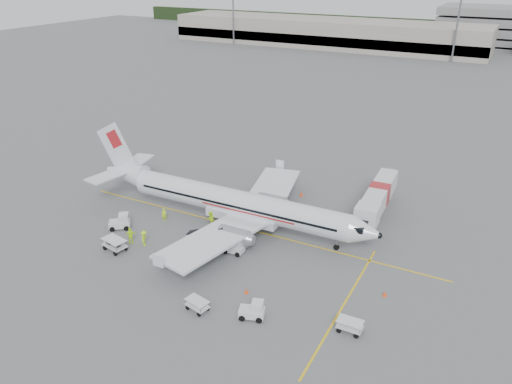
# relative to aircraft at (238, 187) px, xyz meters

# --- Properties ---
(ground) EXTENTS (360.00, 360.00, 0.00)m
(ground) POSITION_rel_aircraft_xyz_m (1.44, -0.34, -4.80)
(ground) COLOR #56595B
(stripe_lead) EXTENTS (44.00, 0.20, 0.01)m
(stripe_lead) POSITION_rel_aircraft_xyz_m (1.44, -0.34, -4.79)
(stripe_lead) COLOR yellow
(stripe_lead) RESTS_ON ground
(stripe_cross) EXTENTS (0.20, 20.00, 0.01)m
(stripe_cross) POSITION_rel_aircraft_xyz_m (15.44, -8.34, -4.79)
(stripe_cross) COLOR yellow
(stripe_cross) RESTS_ON ground
(terminal_west) EXTENTS (110.00, 22.00, 9.00)m
(terminal_west) POSITION_rel_aircraft_xyz_m (-38.56, 129.66, -0.30)
(terminal_west) COLOR gray
(terminal_west) RESTS_ON ground
(treeline) EXTENTS (300.00, 3.00, 6.00)m
(treeline) POSITION_rel_aircraft_xyz_m (1.44, 174.66, -1.80)
(treeline) COLOR black
(treeline) RESTS_ON ground
(mast_west) EXTENTS (3.20, 1.20, 22.00)m
(mast_west) POSITION_rel_aircraft_xyz_m (-68.56, 117.66, 6.20)
(mast_west) COLOR slate
(mast_west) RESTS_ON ground
(mast_center) EXTENTS (3.20, 1.20, 22.00)m
(mast_center) POSITION_rel_aircraft_xyz_m (6.44, 117.66, 6.20)
(mast_center) COLOR slate
(mast_center) RESTS_ON ground
(aircraft) EXTENTS (35.05, 27.59, 9.60)m
(aircraft) POSITION_rel_aircraft_xyz_m (0.00, 0.00, 0.00)
(aircraft) COLOR white
(aircraft) RESTS_ON ground
(jet_bridge) EXTENTS (3.47, 14.97, 3.90)m
(jet_bridge) POSITION_rel_aircraft_xyz_m (13.41, 9.79, -2.85)
(jet_bridge) COLOR silver
(jet_bridge) RESTS_ON ground
(belt_loader) EXTENTS (5.43, 2.62, 2.83)m
(belt_loader) POSITION_rel_aircraft_xyz_m (-0.96, -4.87, -3.39)
(belt_loader) COLOR silver
(belt_loader) RESTS_ON ground
(tug_fore) EXTENTS (2.41, 1.81, 1.65)m
(tug_fore) POSITION_rel_aircraft_xyz_m (9.06, -13.64, -3.97)
(tug_fore) COLOR silver
(tug_fore) RESTS_ON ground
(tug_mid) EXTENTS (2.12, 1.26, 1.60)m
(tug_mid) POSITION_rel_aircraft_xyz_m (2.55, -5.37, -4.00)
(tug_mid) COLOR silver
(tug_mid) RESTS_ON ground
(tug_aft) EXTENTS (2.64, 2.41, 1.78)m
(tug_aft) POSITION_rel_aircraft_xyz_m (-11.45, -6.88, -3.91)
(tug_aft) COLOR silver
(tug_aft) RESTS_ON ground
(cart_loaded_a) EXTENTS (2.39, 1.84, 1.10)m
(cart_loaded_a) POSITION_rel_aircraft_xyz_m (-1.30, -7.53, -4.25)
(cart_loaded_a) COLOR silver
(cart_loaded_a) RESTS_ON ground
(cart_loaded_b) EXTENTS (2.81, 1.99, 1.34)m
(cart_loaded_b) POSITION_rel_aircraft_xyz_m (-8.68, -10.75, -4.13)
(cart_loaded_b) COLOR silver
(cart_loaded_b) RESTS_ON ground
(cart_empty_a) EXTENTS (2.25, 1.62, 1.06)m
(cart_empty_a) POSITION_rel_aircraft_xyz_m (4.45, -14.97, -4.27)
(cart_empty_a) COLOR silver
(cart_empty_a) RESTS_ON ground
(cart_empty_b) EXTENTS (2.11, 1.26, 1.09)m
(cart_empty_b) POSITION_rel_aircraft_xyz_m (16.95, -11.50, -4.25)
(cart_empty_b) COLOR silver
(cart_empty_b) RESTS_ON ground
(cone_nose) EXTENTS (0.35, 0.35, 0.58)m
(cone_nose) POSITION_rel_aircraft_xyz_m (18.29, -5.44, -4.51)
(cone_nose) COLOR #F74A10
(cone_nose) RESTS_ON ground
(cone_port) EXTENTS (0.41, 0.41, 0.66)m
(cone_port) POSITION_rel_aircraft_xyz_m (3.35, 10.55, -4.47)
(cone_port) COLOR #F74A10
(cone_port) RESTS_ON ground
(cone_stbd) EXTENTS (0.35, 0.35, 0.57)m
(cone_stbd) POSITION_rel_aircraft_xyz_m (7.02, -10.86, -4.51)
(cone_stbd) COLOR #F74A10
(cone_stbd) RESTS_ON ground
(crew_a) EXTENTS (0.69, 0.64, 1.59)m
(crew_a) POSITION_rel_aircraft_xyz_m (-8.07, -3.11, -4.00)
(crew_a) COLOR #AADF10
(crew_a) RESTS_ON ground
(crew_b) EXTENTS (1.07, 1.15, 1.90)m
(crew_b) POSITION_rel_aircraft_xyz_m (-2.54, -1.84, -3.85)
(crew_b) COLOR #AADF10
(crew_b) RESTS_ON ground
(crew_c) EXTENTS (1.00, 1.27, 1.72)m
(crew_c) POSITION_rel_aircraft_xyz_m (-6.58, -8.50, -3.94)
(crew_c) COLOR #AADF10
(crew_c) RESTS_ON ground
(crew_d) EXTENTS (1.11, 1.06, 1.85)m
(crew_d) POSITION_rel_aircraft_xyz_m (-8.15, -8.82, -3.87)
(crew_d) COLOR #AADF10
(crew_d) RESTS_ON ground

